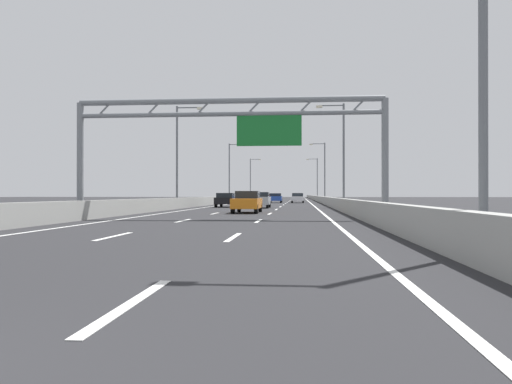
% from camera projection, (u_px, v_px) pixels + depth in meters
% --- Properties ---
extents(ground_plane, '(260.00, 260.00, 0.00)m').
position_uv_depth(ground_plane, '(281.00, 200.00, 102.15)').
color(ground_plane, '#262628').
extents(lane_dash_left_1, '(0.16, 3.00, 0.01)m').
position_uv_depth(lane_dash_left_1, '(114.00, 236.00, 15.13)').
color(lane_dash_left_1, white).
rests_on(lane_dash_left_1, ground_plane).
extents(lane_dash_left_2, '(0.16, 3.00, 0.01)m').
position_uv_depth(lane_dash_left_2, '(183.00, 221.00, 24.10)').
color(lane_dash_left_2, white).
rests_on(lane_dash_left_2, ground_plane).
extents(lane_dash_left_3, '(0.16, 3.00, 0.01)m').
position_uv_depth(lane_dash_left_3, '(215.00, 213.00, 33.06)').
color(lane_dash_left_3, white).
rests_on(lane_dash_left_3, ground_plane).
extents(lane_dash_left_4, '(0.16, 3.00, 0.01)m').
position_uv_depth(lane_dash_left_4, '(233.00, 209.00, 42.03)').
color(lane_dash_left_4, white).
rests_on(lane_dash_left_4, ground_plane).
extents(lane_dash_left_5, '(0.16, 3.00, 0.01)m').
position_uv_depth(lane_dash_left_5, '(245.00, 207.00, 51.00)').
color(lane_dash_left_5, white).
rests_on(lane_dash_left_5, ground_plane).
extents(lane_dash_left_6, '(0.16, 3.00, 0.01)m').
position_uv_depth(lane_dash_left_6, '(253.00, 205.00, 59.96)').
color(lane_dash_left_6, white).
rests_on(lane_dash_left_6, ground_plane).
extents(lane_dash_left_7, '(0.16, 3.00, 0.01)m').
position_uv_depth(lane_dash_left_7, '(259.00, 203.00, 68.93)').
color(lane_dash_left_7, white).
rests_on(lane_dash_left_7, ground_plane).
extents(lane_dash_left_8, '(0.16, 3.00, 0.01)m').
position_uv_depth(lane_dash_left_8, '(264.00, 202.00, 77.89)').
color(lane_dash_left_8, white).
rests_on(lane_dash_left_8, ground_plane).
extents(lane_dash_left_9, '(0.16, 3.00, 0.01)m').
position_uv_depth(lane_dash_left_9, '(268.00, 202.00, 86.86)').
color(lane_dash_left_9, white).
rests_on(lane_dash_left_9, ground_plane).
extents(lane_dash_left_10, '(0.16, 3.00, 0.01)m').
position_uv_depth(lane_dash_left_10, '(271.00, 201.00, 95.83)').
color(lane_dash_left_10, white).
rests_on(lane_dash_left_10, ground_plane).
extents(lane_dash_left_11, '(0.16, 3.00, 0.01)m').
position_uv_depth(lane_dash_left_11, '(273.00, 200.00, 104.79)').
color(lane_dash_left_11, white).
rests_on(lane_dash_left_11, ground_plane).
extents(lane_dash_left_12, '(0.16, 3.00, 0.01)m').
position_uv_depth(lane_dash_left_12, '(275.00, 200.00, 113.76)').
color(lane_dash_left_12, white).
rests_on(lane_dash_left_12, ground_plane).
extents(lane_dash_left_13, '(0.16, 3.00, 0.01)m').
position_uv_depth(lane_dash_left_13, '(277.00, 199.00, 122.72)').
color(lane_dash_left_13, white).
rests_on(lane_dash_left_13, ground_plane).
extents(lane_dash_left_14, '(0.16, 3.00, 0.01)m').
position_uv_depth(lane_dash_left_14, '(279.00, 199.00, 131.69)').
color(lane_dash_left_14, white).
rests_on(lane_dash_left_14, ground_plane).
extents(lane_dash_left_15, '(0.16, 3.00, 0.01)m').
position_uv_depth(lane_dash_left_15, '(280.00, 199.00, 140.66)').
color(lane_dash_left_15, white).
rests_on(lane_dash_left_15, ground_plane).
extents(lane_dash_left_16, '(0.16, 3.00, 0.01)m').
position_uv_depth(lane_dash_left_16, '(281.00, 198.00, 149.62)').
color(lane_dash_left_16, white).
rests_on(lane_dash_left_16, ground_plane).
extents(lane_dash_left_17, '(0.16, 3.00, 0.01)m').
position_uv_depth(lane_dash_left_17, '(282.00, 198.00, 158.59)').
color(lane_dash_left_17, white).
rests_on(lane_dash_left_17, ground_plane).
extents(lane_dash_right_0, '(0.16, 3.00, 0.01)m').
position_uv_depth(lane_dash_right_0, '(131.00, 303.00, 5.85)').
color(lane_dash_right_0, white).
rests_on(lane_dash_right_0, ground_plane).
extents(lane_dash_right_1, '(0.16, 3.00, 0.01)m').
position_uv_depth(lane_dash_right_1, '(233.00, 237.00, 14.82)').
color(lane_dash_right_1, white).
rests_on(lane_dash_right_1, ground_plane).
extents(lane_dash_right_2, '(0.16, 3.00, 0.01)m').
position_uv_depth(lane_dash_right_2, '(258.00, 221.00, 23.79)').
color(lane_dash_right_2, white).
rests_on(lane_dash_right_2, ground_plane).
extents(lane_dash_right_3, '(0.16, 3.00, 0.01)m').
position_uv_depth(lane_dash_right_3, '(270.00, 214.00, 32.75)').
color(lane_dash_right_3, white).
rests_on(lane_dash_right_3, ground_plane).
extents(lane_dash_right_4, '(0.16, 3.00, 0.01)m').
position_uv_depth(lane_dash_right_4, '(276.00, 209.00, 41.72)').
color(lane_dash_right_4, white).
rests_on(lane_dash_right_4, ground_plane).
extents(lane_dash_right_5, '(0.16, 3.00, 0.01)m').
position_uv_depth(lane_dash_right_5, '(280.00, 207.00, 50.68)').
color(lane_dash_right_5, white).
rests_on(lane_dash_right_5, ground_plane).
extents(lane_dash_right_6, '(0.16, 3.00, 0.01)m').
position_uv_depth(lane_dash_right_6, '(283.00, 205.00, 59.65)').
color(lane_dash_right_6, white).
rests_on(lane_dash_right_6, ground_plane).
extents(lane_dash_right_7, '(0.16, 3.00, 0.01)m').
position_uv_depth(lane_dash_right_7, '(286.00, 203.00, 68.62)').
color(lane_dash_right_7, white).
rests_on(lane_dash_right_7, ground_plane).
extents(lane_dash_right_8, '(0.16, 3.00, 0.01)m').
position_uv_depth(lane_dash_right_8, '(287.00, 202.00, 77.58)').
color(lane_dash_right_8, white).
rests_on(lane_dash_right_8, ground_plane).
extents(lane_dash_right_9, '(0.16, 3.00, 0.01)m').
position_uv_depth(lane_dash_right_9, '(289.00, 202.00, 86.55)').
color(lane_dash_right_9, white).
rests_on(lane_dash_right_9, ground_plane).
extents(lane_dash_right_10, '(0.16, 3.00, 0.01)m').
position_uv_depth(lane_dash_right_10, '(290.00, 201.00, 95.51)').
color(lane_dash_right_10, white).
rests_on(lane_dash_right_10, ground_plane).
extents(lane_dash_right_11, '(0.16, 3.00, 0.01)m').
position_uv_depth(lane_dash_right_11, '(291.00, 200.00, 104.48)').
color(lane_dash_right_11, white).
rests_on(lane_dash_right_11, ground_plane).
extents(lane_dash_right_12, '(0.16, 3.00, 0.01)m').
position_uv_depth(lane_dash_right_12, '(291.00, 200.00, 113.45)').
color(lane_dash_right_12, white).
rests_on(lane_dash_right_12, ground_plane).
extents(lane_dash_right_13, '(0.16, 3.00, 0.01)m').
position_uv_depth(lane_dash_right_13, '(292.00, 199.00, 122.41)').
color(lane_dash_right_13, white).
rests_on(lane_dash_right_13, ground_plane).
extents(lane_dash_right_14, '(0.16, 3.00, 0.01)m').
position_uv_depth(lane_dash_right_14, '(292.00, 199.00, 131.38)').
color(lane_dash_right_14, white).
rests_on(lane_dash_right_14, ground_plane).
extents(lane_dash_right_15, '(0.16, 3.00, 0.01)m').
position_uv_depth(lane_dash_right_15, '(293.00, 199.00, 140.35)').
color(lane_dash_right_15, white).
rests_on(lane_dash_right_15, ground_plane).
extents(lane_dash_right_16, '(0.16, 3.00, 0.01)m').
position_uv_depth(lane_dash_right_16, '(293.00, 198.00, 149.31)').
color(lane_dash_right_16, white).
rests_on(lane_dash_right_16, ground_plane).
extents(lane_dash_right_17, '(0.16, 3.00, 0.01)m').
position_uv_depth(lane_dash_right_17, '(294.00, 198.00, 158.28)').
color(lane_dash_right_17, white).
rests_on(lane_dash_right_17, ground_plane).
extents(edge_line_left, '(0.16, 176.00, 0.01)m').
position_uv_depth(edge_line_left, '(250.00, 201.00, 90.65)').
color(edge_line_left, white).
rests_on(edge_line_left, ground_plane).
extents(edge_line_right, '(0.16, 176.00, 0.01)m').
position_uv_depth(edge_line_right, '(308.00, 201.00, 89.74)').
color(edge_line_right, white).
rests_on(edge_line_right, ground_plane).
extents(barrier_left, '(0.45, 220.00, 0.95)m').
position_uv_depth(barrier_left, '(252.00, 198.00, 112.71)').
color(barrier_left, '#9E9E99').
rests_on(barrier_left, ground_plane).
extents(barrier_right, '(0.45, 220.00, 0.95)m').
position_uv_depth(barrier_right, '(314.00, 198.00, 111.51)').
color(barrier_right, '#9E9E99').
rests_on(barrier_right, ground_plane).
extents(sign_gantry, '(16.56, 0.36, 6.36)m').
position_uv_depth(sign_gantry, '(234.00, 126.00, 26.67)').
color(sign_gantry, gray).
rests_on(sign_gantry, ground_plane).
extents(streetlamp_right_near, '(2.58, 0.28, 9.50)m').
position_uv_depth(streetlamp_right_near, '(472.00, 4.00, 11.00)').
color(streetlamp_right_near, slate).
rests_on(streetlamp_right_near, ground_plane).
extents(streetlamp_left_mid, '(2.58, 0.28, 9.50)m').
position_uv_depth(streetlamp_left_mid, '(179.00, 150.00, 47.28)').
color(streetlamp_left_mid, slate).
rests_on(streetlamp_left_mid, ground_plane).
extents(streetlamp_right_mid, '(2.58, 0.28, 9.50)m').
position_uv_depth(streetlamp_right_mid, '(341.00, 149.00, 45.99)').
color(streetlamp_right_mid, slate).
rests_on(streetlamp_right_mid, ground_plane).
extents(streetlamp_left_far, '(2.58, 0.28, 9.50)m').
position_uv_depth(streetlamp_left_far, '(231.00, 169.00, 82.28)').
color(streetlamp_left_far, slate).
rests_on(streetlamp_left_far, ground_plane).
extents(streetlamp_right_far, '(2.58, 0.28, 9.50)m').
position_uv_depth(streetlamp_right_far, '(323.00, 168.00, 80.99)').
color(streetlamp_right_far, slate).
rests_on(streetlamp_right_far, ground_plane).
extents(streetlamp_left_distant, '(2.58, 0.28, 9.50)m').
position_uv_depth(streetlamp_left_distant, '(251.00, 176.00, 117.27)').
color(streetlamp_left_distant, slate).
rests_on(streetlamp_left_distant, ground_plane).
extents(streetlamp_right_distant, '(2.58, 0.28, 9.50)m').
position_uv_depth(streetlamp_right_distant, '(316.00, 176.00, 115.98)').
color(streetlamp_right_distant, slate).
rests_on(streetlamp_right_distant, ground_plane).
extents(blue_car, '(1.84, 4.14, 1.40)m').
position_uv_depth(blue_car, '(276.00, 198.00, 74.75)').
color(blue_car, '#2347AD').
rests_on(blue_car, ground_plane).
extents(yellow_car, '(1.76, 4.21, 1.45)m').
position_uv_depth(yellow_car, '(264.00, 197.00, 105.51)').
color(yellow_car, yellow).
rests_on(yellow_car, ground_plane).
extents(black_car, '(1.74, 4.46, 1.39)m').
position_uv_depth(black_car, '(226.00, 200.00, 49.59)').
color(black_car, black).
rests_on(black_car, ground_plane).
extents(orange_car, '(1.74, 4.54, 1.48)m').
position_uv_depth(orange_car, '(247.00, 202.00, 34.48)').
color(orange_car, orange).
rests_on(orange_car, ground_plane).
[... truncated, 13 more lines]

